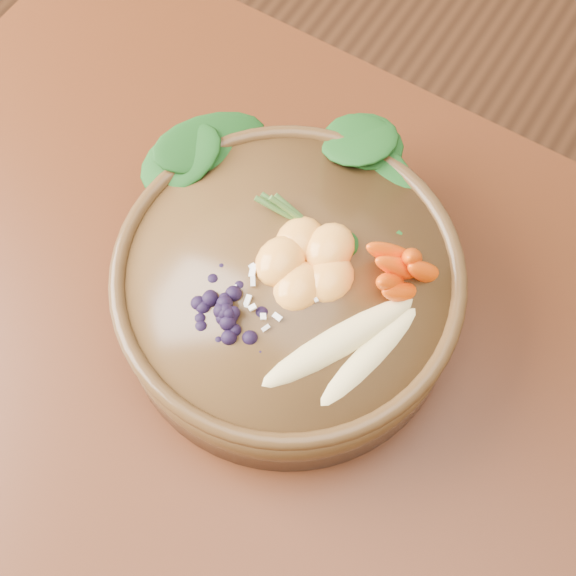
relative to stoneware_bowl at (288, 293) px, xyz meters
name	(u,v)px	position (x,y,z in m)	size (l,w,h in m)	color
stoneware_bowl	(288,293)	(0.00, 0.00, 0.00)	(0.32, 0.32, 0.09)	#4F351A
kale_heap	(316,183)	(-0.02, 0.08, 0.07)	(0.21, 0.19, 0.05)	#154314
carrot_cluster	(410,247)	(0.09, 0.06, 0.09)	(0.07, 0.07, 0.09)	#F64003
banana_halves	(355,342)	(0.09, -0.03, 0.06)	(0.11, 0.17, 0.03)	#E0CC84
mandarin_cluster	(308,254)	(0.01, 0.02, 0.06)	(0.09, 0.10, 0.04)	orange
blueberry_pile	(227,304)	(-0.02, -0.06, 0.06)	(0.15, 0.11, 0.04)	black
coconut_flakes	(269,285)	(-0.01, -0.02, 0.05)	(0.10, 0.08, 0.01)	white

